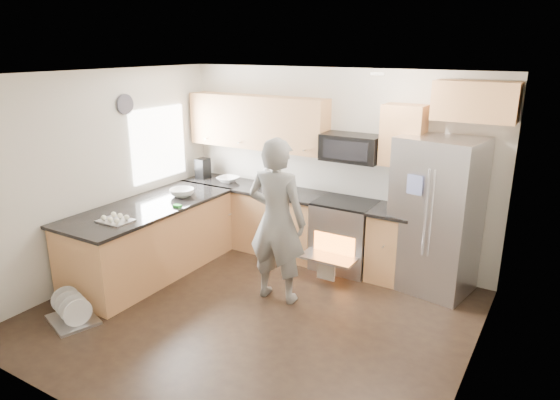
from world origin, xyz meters
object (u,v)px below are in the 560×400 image
Objects in this scene: stove_range at (345,220)px; refrigerator at (436,216)px; dish_rack at (72,314)px; person at (277,221)px.

refrigerator is (1.16, 0.01, 0.26)m from stove_range.
refrigerator reaches higher than dish_rack.
dish_rack is (-1.95, -2.80, -0.59)m from stove_range.
person is (-0.33, -1.20, 0.29)m from stove_range.
refrigerator is 2.87× the size of dish_rack.
refrigerator is at bearing -145.82° from person.
dish_rack is at bearing -127.89° from refrigerator.
stove_range is 1.18m from refrigerator.
refrigerator is 1.91m from person.
stove_range is at bearing 55.14° from dish_rack.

